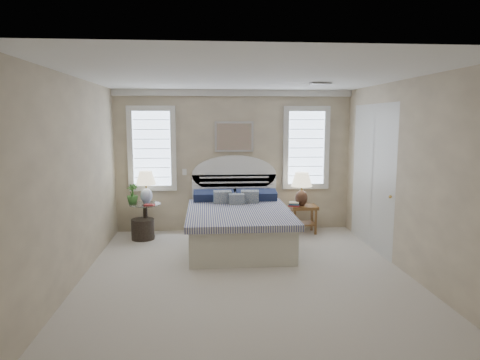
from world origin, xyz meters
The scene contains 21 objects.
floor centered at (0.00, 0.00, 0.00)m, with size 4.50×5.00×0.01m, color beige.
ceiling centered at (0.00, 0.00, 2.70)m, with size 4.50×5.00×0.01m, color white.
wall_back centered at (0.00, 2.50, 1.35)m, with size 4.50×0.02×2.70m, color tan.
wall_left centered at (-2.25, 0.00, 1.35)m, with size 0.02×5.00×2.70m, color tan.
wall_right centered at (2.25, 0.00, 1.35)m, with size 0.02×5.00×2.70m, color tan.
crown_molding centered at (0.00, 2.46, 2.64)m, with size 4.50×0.08×0.12m, color silver.
hvac_vent centered at (1.20, 0.80, 2.68)m, with size 0.30×0.20×0.02m, color #B2B2B2.
switch_plate centered at (-0.95, 2.48, 1.15)m, with size 0.08×0.01×0.12m, color silver.
window_left centered at (-1.55, 2.48, 1.60)m, with size 0.90×0.06×1.60m, color #AEC2DD.
window_right centered at (1.40, 2.48, 1.60)m, with size 0.90×0.06×1.60m, color #AEC2DD.
painting centered at (0.00, 2.46, 1.82)m, with size 0.74×0.04×0.58m, color silver.
closet_door centered at (2.23, 1.20, 1.20)m, with size 0.02×1.80×2.40m, color silver.
bed centered at (0.00, 1.46, 0.39)m, with size 1.72×2.28×1.47m.
side_table_left centered at (-1.65, 2.05, 0.39)m, with size 0.56×0.56×0.63m.
nightstand_right centered at (1.30, 2.15, 0.39)m, with size 0.50×0.40×0.53m.
floor_pot centered at (-1.69, 1.94, 0.19)m, with size 0.41×0.41×0.37m, color black.
lamp_left centered at (-1.63, 2.15, 0.99)m, with size 0.46×0.46×0.59m.
lamp_right centered at (1.25, 2.15, 0.92)m, with size 0.40×0.40×0.64m.
potted_plant centered at (-1.87, 2.06, 0.81)m, with size 0.20×0.20×0.36m, color #3C762F.
books_left centered at (-1.55, 1.87, 0.64)m, with size 0.20×0.17×0.02m.
books_right centered at (1.10, 2.08, 0.57)m, with size 0.23×0.19×0.08m.
Camera 1 is at (-0.55, -5.68, 2.14)m, focal length 32.00 mm.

